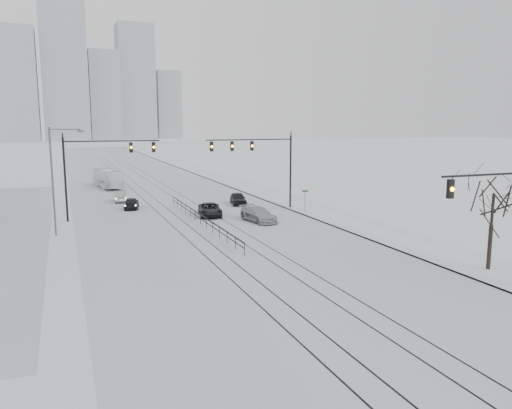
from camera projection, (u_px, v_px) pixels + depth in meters
name	position (u px, v px, depth m)	size (l,w,h in m)	color
ground	(408.00, 374.00, 18.70)	(500.00, 500.00, 0.00)	white
road	(148.00, 187.00, 73.91)	(22.00, 260.00, 0.02)	silver
sidewalk_east	(234.00, 182.00, 78.71)	(5.00, 260.00, 0.16)	white
curb	(220.00, 183.00, 77.84)	(0.10, 260.00, 0.12)	gray
tram_rails	(177.00, 207.00, 55.50)	(5.30, 180.00, 0.01)	black
skyline	(91.00, 83.00, 267.30)	(96.00, 48.00, 72.00)	#9FA5AE
traffic_mast_near	(504.00, 211.00, 27.34)	(6.10, 0.37, 7.00)	black
traffic_mast_ne	(262.00, 157.00, 52.88)	(9.60, 0.37, 8.00)	black
traffic_mast_nw	(97.00, 162.00, 47.88)	(9.10, 0.37, 8.00)	black
street_light_west	(56.00, 173.00, 41.11)	(2.73, 0.25, 9.00)	#595B60
bare_tree	(493.00, 202.00, 30.97)	(4.40, 4.40, 6.10)	black
median_fence	(201.00, 219.00, 46.22)	(0.06, 24.00, 1.00)	black
street_sign	(305.00, 198.00, 52.10)	(0.70, 0.06, 2.40)	#595B60
sedan_sb_inner	(131.00, 203.00, 54.67)	(1.50, 3.74, 1.27)	black
sedan_sb_outer	(120.00, 197.00, 59.54)	(1.33, 3.81, 1.25)	#A4A7AB
sedan_nb_front	(210.00, 210.00, 50.41)	(2.16, 4.69, 1.30)	black
sedan_nb_right	(258.00, 215.00, 47.50)	(1.94, 4.77, 1.39)	#A4A6AB
sedan_nb_far	(238.00, 199.00, 57.56)	(1.61, 4.00, 1.36)	black
box_truck	(108.00, 178.00, 72.49)	(2.28, 9.75, 2.72)	white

